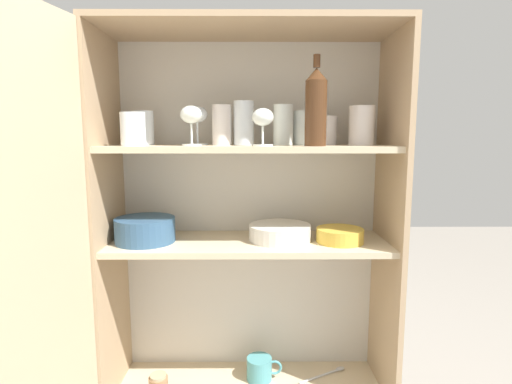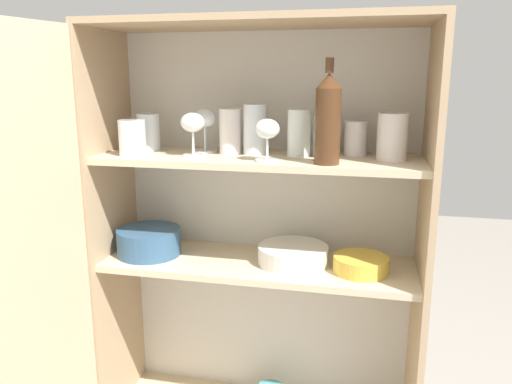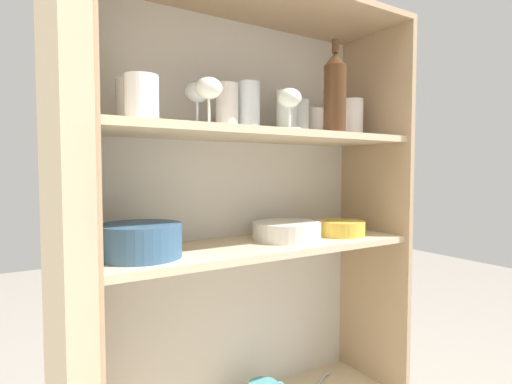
# 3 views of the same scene
# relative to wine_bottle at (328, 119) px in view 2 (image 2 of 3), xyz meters

# --- Properties ---
(cupboard_back_panel) EXTENTS (0.97, 0.02, 1.54)m
(cupboard_back_panel) POSITION_rel_wine_bottle_xyz_m (-0.20, 0.25, -0.53)
(cupboard_back_panel) COLOR silver
(cupboard_back_panel) RESTS_ON ground_plane
(cupboard_side_left) EXTENTS (0.02, 0.33, 1.54)m
(cupboard_side_left) POSITION_rel_wine_bottle_xyz_m (-0.68, 0.09, -0.53)
(cupboard_side_left) COLOR tan
(cupboard_side_left) RESTS_ON ground_plane
(cupboard_side_right) EXTENTS (0.02, 0.33, 1.54)m
(cupboard_side_right) POSITION_rel_wine_bottle_xyz_m (0.27, 0.09, -0.53)
(cupboard_side_right) COLOR tan
(cupboard_side_right) RESTS_ON ground_plane
(cupboard_top_panel) EXTENTS (0.97, 0.33, 0.02)m
(cupboard_top_panel) POSITION_rel_wine_bottle_xyz_m (-0.20, 0.09, 0.25)
(cupboard_top_panel) COLOR tan
(cupboard_top_panel) RESTS_ON cupboard_side_left
(shelf_board_middle) EXTENTS (0.93, 0.29, 0.02)m
(shelf_board_middle) POSITION_rel_wine_bottle_xyz_m (-0.20, 0.09, -0.45)
(shelf_board_middle) COLOR beige
(shelf_board_upper) EXTENTS (0.93, 0.29, 0.02)m
(shelf_board_upper) POSITION_rel_wine_bottle_xyz_m (-0.20, 0.09, -0.13)
(shelf_board_upper) COLOR beige
(cupboard_door) EXTENTS (0.12, 0.48, 1.54)m
(cupboard_door) POSITION_rel_wine_bottle_xyz_m (-0.74, -0.30, -0.53)
(cupboard_door) COLOR tan
(cupboard_door) RESTS_ON ground_plane
(tumbler_glass_0) EXTENTS (0.06, 0.06, 0.13)m
(tumbler_glass_0) POSITION_rel_wine_bottle_xyz_m (-0.30, 0.12, -0.05)
(tumbler_glass_0) COLOR silver
(tumbler_glass_0) RESTS_ON shelf_board_upper
(tumbler_glass_1) EXTENTS (0.06, 0.06, 0.12)m
(tumbler_glass_1) POSITION_rel_wine_bottle_xyz_m (-0.02, 0.14, -0.06)
(tumbler_glass_1) COLOR white
(tumbler_glass_1) RESTS_ON shelf_board_upper
(tumbler_glass_2) EXTENTS (0.08, 0.08, 0.10)m
(tumbler_glass_2) POSITION_rel_wine_bottle_xyz_m (-0.56, 0.02, -0.07)
(tumbler_glass_2) COLOR white
(tumbler_glass_2) RESTS_ON shelf_board_upper
(tumbler_glass_3) EXTENTS (0.07, 0.07, 0.11)m
(tumbler_glass_3) POSITION_rel_wine_bottle_xyz_m (-0.56, 0.13, -0.06)
(tumbler_glass_3) COLOR white
(tumbler_glass_3) RESTS_ON shelf_board_upper
(tumbler_glass_4) EXTENTS (0.08, 0.08, 0.13)m
(tumbler_glass_4) POSITION_rel_wine_bottle_xyz_m (0.17, 0.10, -0.05)
(tumbler_glass_4) COLOR silver
(tumbler_glass_4) RESTS_ON shelf_board_upper
(tumbler_glass_5) EXTENTS (0.07, 0.07, 0.13)m
(tumbler_glass_5) POSITION_rel_wine_bottle_xyz_m (-0.09, 0.12, -0.05)
(tumbler_glass_5) COLOR white
(tumbler_glass_5) RESTS_ON shelf_board_upper
(tumbler_glass_6) EXTENTS (0.07, 0.07, 0.15)m
(tumbler_glass_6) POSITION_rel_wine_bottle_xyz_m (-0.22, 0.13, -0.05)
(tumbler_glass_6) COLOR white
(tumbler_glass_6) RESTS_ON shelf_board_upper
(tumbler_glass_7) EXTENTS (0.07, 0.07, 0.10)m
(tumbler_glass_7) POSITION_rel_wine_bottle_xyz_m (0.07, 0.18, -0.07)
(tumbler_glass_7) COLOR silver
(tumbler_glass_7) RESTS_ON shelf_board_upper
(wine_glass_0) EXTENTS (0.07, 0.07, 0.13)m
(wine_glass_0) POSITION_rel_wine_bottle_xyz_m (-0.38, 0.14, -0.03)
(wine_glass_0) COLOR white
(wine_glass_0) RESTS_ON shelf_board_upper
(wine_glass_1) EXTENTS (0.07, 0.07, 0.12)m
(wine_glass_1) POSITION_rel_wine_bottle_xyz_m (-0.16, 0.01, -0.04)
(wine_glass_1) COLOR white
(wine_glass_1) RESTS_ON shelf_board_upper
(wine_glass_2) EXTENTS (0.07, 0.07, 0.13)m
(wine_glass_2) POSITION_rel_wine_bottle_xyz_m (-0.39, 0.05, -0.03)
(wine_glass_2) COLOR white
(wine_glass_2) RESTS_ON shelf_board_upper
(wine_bottle) EXTENTS (0.07, 0.07, 0.27)m
(wine_bottle) POSITION_rel_wine_bottle_xyz_m (0.00, 0.00, 0.00)
(wine_bottle) COLOR #4C2D19
(wine_bottle) RESTS_ON shelf_board_upper
(plate_stack_white) EXTENTS (0.21, 0.21, 0.05)m
(plate_stack_white) POSITION_rel_wine_bottle_xyz_m (-0.10, 0.10, -0.42)
(plate_stack_white) COLOR silver
(plate_stack_white) RESTS_ON shelf_board_middle
(mixing_bowl_large) EXTENTS (0.20, 0.20, 0.08)m
(mixing_bowl_large) POSITION_rel_wine_bottle_xyz_m (-0.56, 0.08, -0.40)
(mixing_bowl_large) COLOR #33567A
(mixing_bowl_large) RESTS_ON shelf_board_middle
(serving_bowl_small) EXTENTS (0.16, 0.16, 0.05)m
(serving_bowl_small) POSITION_rel_wine_bottle_xyz_m (0.10, 0.08, -0.42)
(serving_bowl_small) COLOR gold
(serving_bowl_small) RESTS_ON shelf_board_middle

